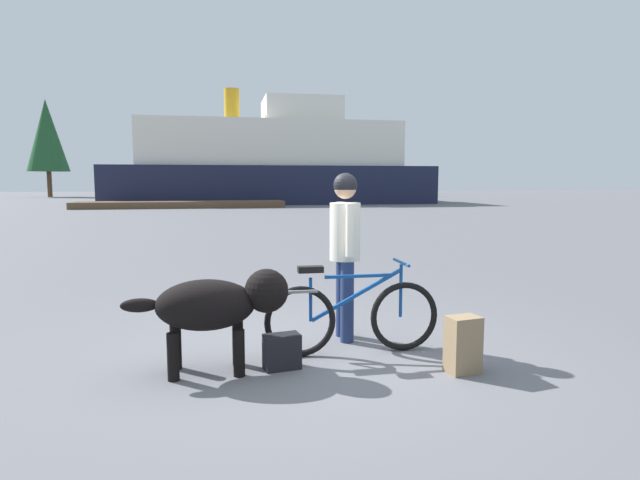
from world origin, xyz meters
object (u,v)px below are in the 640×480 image
object	(u,v)px
handbag_pannier	(282,352)
bicycle	(352,316)
backpack	(463,345)
sailboat_moored	(269,195)
person_cyclist	(345,240)
ferry_boat	(272,164)
dog	(218,304)

from	to	relation	value
handbag_pannier	bicycle	bearing A→B (deg)	22.06
backpack	sailboat_moored	distance (m)	39.87
person_cyclist	ferry_boat	distance (m)	34.80
dog	handbag_pannier	size ratio (longest dim) A/B	4.47
dog	sailboat_moored	bearing A→B (deg)	84.17
backpack	ferry_boat	world-z (taller)	ferry_boat
ferry_boat	person_cyclist	bearing A→B (deg)	-94.34
bicycle	sailboat_moored	size ratio (longest dim) A/B	0.22
person_cyclist	backpack	distance (m)	1.62
handbag_pannier	ferry_boat	size ratio (longest dim) A/B	0.01
bicycle	ferry_boat	size ratio (longest dim) A/B	0.07
backpack	sailboat_moored	bearing A→B (deg)	87.24
backpack	handbag_pannier	xyz separation A→B (m)	(-1.55, 0.38, -0.09)
dog	sailboat_moored	size ratio (longest dim) A/B	0.18
dog	backpack	distance (m)	2.17
person_cyclist	dog	bearing A→B (deg)	-150.36
ferry_boat	sailboat_moored	distance (m)	4.67
backpack	bicycle	bearing A→B (deg)	141.17
bicycle	person_cyclist	size ratio (longest dim) A/B	0.98
bicycle	dog	bearing A→B (deg)	-168.53
person_cyclist	ferry_boat	size ratio (longest dim) A/B	0.08
person_cyclist	sailboat_moored	bearing A→B (deg)	85.99
sailboat_moored	dog	bearing A→B (deg)	-95.83
bicycle	sailboat_moored	xyz separation A→B (m)	(2.76, 39.15, 0.11)
backpack	ferry_boat	distance (m)	35.96
bicycle	person_cyclist	distance (m)	0.85
person_cyclist	sailboat_moored	world-z (taller)	sailboat_moored
person_cyclist	backpack	bearing A→B (deg)	-55.85
person_cyclist	dog	world-z (taller)	person_cyclist
dog	ferry_boat	distance (m)	35.69
sailboat_moored	backpack	bearing A→B (deg)	-92.76
backpack	sailboat_moored	xyz separation A→B (m)	(1.92, 39.82, 0.23)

